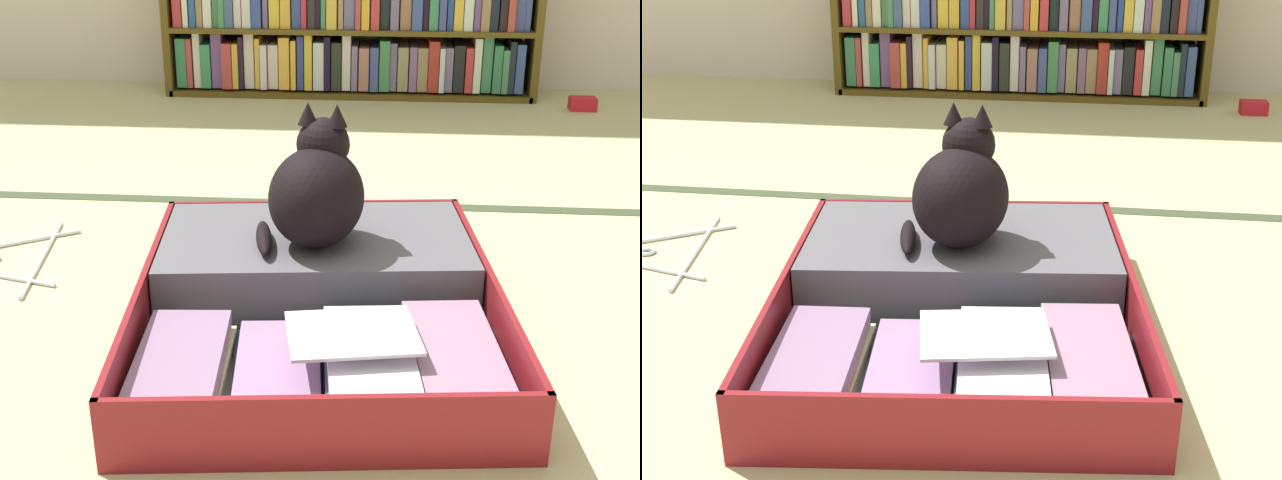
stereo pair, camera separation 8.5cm
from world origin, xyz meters
The scene contains 7 objects.
ground_plane centered at (0.00, 0.00, 0.00)m, with size 10.00×10.00×0.00m, color #C8C08B.
tatami_border centered at (0.00, 0.91, 0.00)m, with size 4.80×0.05×0.00m.
bookshelf centered at (0.10, 2.25, 0.38)m, with size 1.52×0.26×0.79m.
open_suitcase centered at (0.14, 0.24, 0.05)m, with size 0.76×0.89×0.13m.
black_cat centered at (0.13, 0.34, 0.24)m, with size 0.25×0.26×0.28m.
clothes_hanger centered at (-0.57, 0.48, 0.01)m, with size 0.25×0.43×0.01m.
small_red_pouch centered at (1.02, 2.03, 0.02)m, with size 0.10×0.07×0.05m.
Camera 2 is at (0.35, -1.24, 0.81)m, focal length 47.07 mm.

